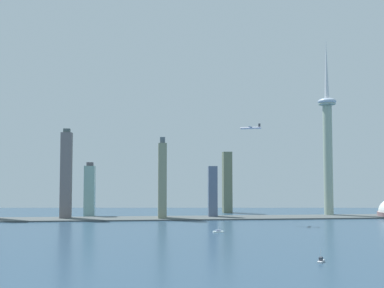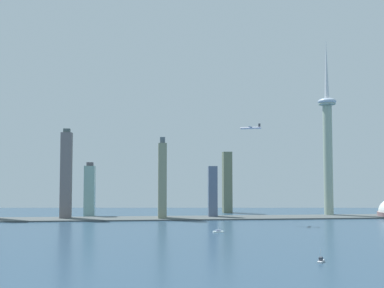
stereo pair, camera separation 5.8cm
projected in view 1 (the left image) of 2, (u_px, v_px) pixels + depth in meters
waterfront_pier at (161, 218)px, 762.72m from camera, size 933.45×62.19×2.01m
observation_tower at (328, 138)px, 826.70m from camera, size 32.20×32.20×318.22m
skyscraper_0 at (66, 175)px, 762.95m from camera, size 17.29×15.38×148.18m
skyscraper_1 at (227, 182)px, 882.81m from camera, size 16.52×21.05×115.04m
skyscraper_2 at (162, 180)px, 763.17m from camera, size 13.62×24.82×133.95m
skyscraper_4 at (213, 192)px, 789.46m from camera, size 15.26×12.23×86.84m
skyscraper_5 at (90, 190)px, 808.20m from camera, size 17.78×21.45×93.71m
boat_1 at (218, 232)px, 591.57m from camera, size 13.26×5.71×7.28m
boat_2 at (321, 260)px, 398.00m from camera, size 9.77×12.49×10.98m
airplane at (251, 128)px, 707.29m from camera, size 30.66×26.99×8.20m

